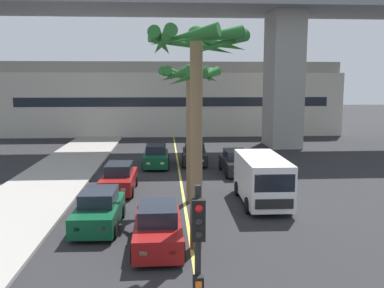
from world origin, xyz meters
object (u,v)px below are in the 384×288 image
(car_queue_front, at_px, (99,210))
(car_queue_fourth, at_px, (119,179))
(car_queue_fifth, at_px, (194,154))
(car_queue_third, at_px, (158,228))
(car_queue_second, at_px, (236,163))
(delivery_van, at_px, (262,178))
(car_queue_sixth, at_px, (156,157))
(palm_tree_mid_median, at_px, (197,69))
(palm_tree_near_median, at_px, (189,89))
(traffic_light_median_near, at_px, (198,265))

(car_queue_front, distance_m, car_queue_fourth, 5.82)
(car_queue_fourth, bearing_deg, car_queue_fifth, 58.32)
(car_queue_third, bearing_deg, car_queue_second, 68.12)
(car_queue_third, relative_size, delivery_van, 0.78)
(car_queue_third, xyz_separation_m, delivery_van, (5.09, 5.31, 0.57))
(car_queue_sixth, height_order, palm_tree_mid_median, palm_tree_mid_median)
(palm_tree_near_median, distance_m, palm_tree_mid_median, 6.15)
(car_queue_sixth, height_order, traffic_light_median_near, traffic_light_median_near)
(car_queue_front, height_order, palm_tree_near_median, palm_tree_near_median)
(car_queue_sixth, distance_m, palm_tree_mid_median, 16.39)
(palm_tree_near_median, bearing_deg, delivery_van, -8.93)
(car_queue_fourth, height_order, car_queue_sixth, same)
(car_queue_third, height_order, palm_tree_mid_median, palm_tree_mid_median)
(car_queue_fourth, relative_size, car_queue_sixth, 1.01)
(car_queue_front, bearing_deg, traffic_light_median_near, -71.23)
(car_queue_third, height_order, traffic_light_median_near, traffic_light_median_near)
(car_queue_fifth, distance_m, delivery_van, 10.87)
(car_queue_third, relative_size, palm_tree_near_median, 0.60)
(car_queue_third, distance_m, delivery_van, 7.37)
(car_queue_fourth, height_order, delivery_van, delivery_van)
(delivery_van, height_order, palm_tree_mid_median, palm_tree_mid_median)
(car_queue_fourth, height_order, traffic_light_median_near, traffic_light_median_near)
(palm_tree_near_median, relative_size, palm_tree_mid_median, 0.87)
(car_queue_third, distance_m, car_queue_sixth, 15.02)
(car_queue_second, height_order, car_queue_third, same)
(car_queue_third, bearing_deg, car_queue_fourth, 105.69)
(car_queue_third, distance_m, palm_tree_mid_median, 5.94)
(car_queue_second, height_order, palm_tree_near_median, palm_tree_near_median)
(car_queue_fifth, distance_m, traffic_light_median_near, 23.60)
(car_queue_second, bearing_deg, palm_tree_mid_median, -105.77)
(car_queue_sixth, distance_m, palm_tree_near_median, 10.57)
(car_queue_fourth, relative_size, palm_tree_mid_median, 0.52)
(car_queue_third, bearing_deg, car_queue_fifth, 81.22)
(palm_tree_mid_median, bearing_deg, traffic_light_median_near, -94.07)
(car_queue_third, bearing_deg, delivery_van, 46.23)
(car_queue_front, xyz_separation_m, delivery_van, (7.59, 2.97, 0.57))
(car_queue_fourth, height_order, palm_tree_near_median, palm_tree_near_median)
(car_queue_fifth, bearing_deg, car_queue_front, -110.14)
(car_queue_sixth, xyz_separation_m, palm_tree_mid_median, (1.79, -15.23, 5.77))
(car_queue_front, bearing_deg, delivery_van, 21.34)
(car_queue_second, relative_size, car_queue_third, 1.00)
(car_queue_front, xyz_separation_m, palm_tree_mid_median, (3.91, -2.57, 5.77))
(traffic_light_median_near, distance_m, palm_tree_mid_median, 8.32)
(car_queue_fifth, relative_size, car_queue_sixth, 1.01)
(car_queue_front, height_order, traffic_light_median_near, traffic_light_median_near)
(car_queue_front, relative_size, car_queue_fifth, 0.99)
(car_queue_second, xyz_separation_m, palm_tree_mid_median, (-3.55, -12.57, 5.77))
(car_queue_second, xyz_separation_m, car_queue_sixth, (-5.34, 2.66, 0.00))
(delivery_van, xyz_separation_m, traffic_light_median_near, (-4.20, -12.93, 1.43))
(palm_tree_mid_median, bearing_deg, car_queue_fifth, 86.30)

